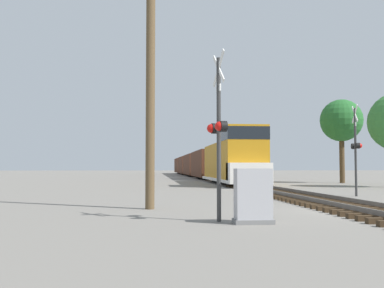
# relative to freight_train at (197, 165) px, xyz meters

# --- Properties ---
(ground_plane) EXTENTS (400.00, 400.00, 0.00)m
(ground_plane) POSITION_rel_freight_train_xyz_m (0.00, -55.77, -1.92)
(ground_plane) COLOR slate
(rail_track_bed) EXTENTS (2.60, 160.00, 0.31)m
(rail_track_bed) POSITION_rel_freight_train_xyz_m (0.00, -55.77, -1.78)
(rail_track_bed) COLOR #382819
(rail_track_bed) RESTS_ON ground
(freight_train) EXTENTS (3.16, 81.65, 4.63)m
(freight_train) POSITION_rel_freight_train_xyz_m (0.00, 0.00, 0.00)
(freight_train) COLOR #B77A14
(freight_train) RESTS_ON ground
(crossing_signal_near) EXTENTS (0.47, 1.02, 4.72)m
(crossing_signal_near) POSITION_rel_freight_train_xyz_m (-5.14, -58.27, 0.64)
(crossing_signal_near) COLOR #333333
(crossing_signal_near) RESTS_ON ground
(crossing_signal_far) EXTENTS (0.43, 1.01, 4.74)m
(crossing_signal_far) POSITION_rel_freight_train_xyz_m (3.58, -48.15, 0.65)
(crossing_signal_far) COLOR #333333
(crossing_signal_far) RESTS_ON ground
(relay_cabinet) EXTENTS (1.04, 0.61, 1.46)m
(relay_cabinet) POSITION_rel_freight_train_xyz_m (-4.27, -58.73, -1.20)
(relay_cabinet) COLOR slate
(relay_cabinet) RESTS_ON ground
(utility_pole) EXTENTS (1.80, 0.33, 9.60)m
(utility_pole) POSITION_rel_freight_train_xyz_m (-7.03, -54.35, 2.98)
(utility_pole) COLOR brown
(utility_pole) RESTS_ON ground
(tree_mid_background) EXTENTS (4.04, 4.04, 8.01)m
(tree_mid_background) POSITION_rel_freight_train_xyz_m (11.10, -29.14, 4.01)
(tree_mid_background) COLOR #473521
(tree_mid_background) RESTS_ON ground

